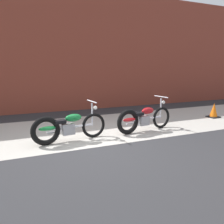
{
  "coord_description": "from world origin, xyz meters",
  "views": [
    {
      "loc": [
        -1.61,
        -4.92,
        1.91
      ],
      "look_at": [
        0.63,
        0.43,
        0.75
      ],
      "focal_mm": 36.04,
      "sensor_mm": 36.0,
      "label": 1
    }
  ],
  "objects": [
    {
      "name": "ground_plane",
      "position": [
        0.0,
        0.0,
        0.0
      ],
      "size": [
        80.0,
        80.0,
        0.0
      ],
      "primitive_type": "plane",
      "color": "#2D2D30"
    },
    {
      "name": "traffic_cone",
      "position": [
        5.29,
        1.41,
        0.25
      ],
      "size": [
        0.4,
        0.4,
        0.55
      ],
      "color": "orange",
      "rests_on": "ground"
    },
    {
      "name": "motorcycle_green",
      "position": [
        -0.58,
        0.69,
        0.4
      ],
      "size": [
        2.0,
        0.58,
        1.03
      ],
      "rotation": [
        0.0,
        0.0,
        0.12
      ],
      "color": "black",
      "rests_on": "ground"
    },
    {
      "name": "motorcycle_red",
      "position": [
        1.71,
        0.76,
        0.4
      ],
      "size": [
        2.0,
        0.61,
        1.03
      ],
      "rotation": [
        0.0,
        0.0,
        0.16
      ],
      "color": "black",
      "rests_on": "ground"
    },
    {
      "name": "brick_building_wall",
      "position": [
        0.0,
        5.2,
        2.61
      ],
      "size": [
        36.0,
        0.5,
        5.21
      ],
      "primitive_type": "cube",
      "color": "brown",
      "rests_on": "ground"
    },
    {
      "name": "sidewalk_slab",
      "position": [
        0.0,
        1.75,
        0.0
      ],
      "size": [
        36.0,
        3.5,
        0.01
      ],
      "primitive_type": "cube",
      "color": "#B2ADA3",
      "rests_on": "ground"
    }
  ]
}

